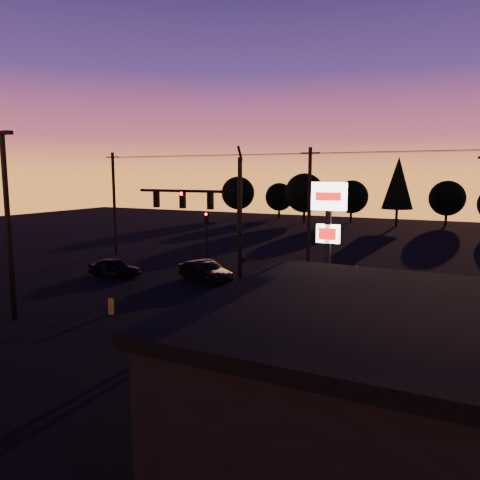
# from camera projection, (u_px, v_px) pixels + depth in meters

# --- Properties ---
(ground) EXTENTS (120.00, 120.00, 0.00)m
(ground) POSITION_uv_depth(u_px,v_px,m) (175.00, 324.00, 22.49)
(ground) COLOR black
(ground) RESTS_ON ground
(lane_arrow) EXTENTS (1.20, 3.10, 0.01)m
(lane_arrow) POSITION_uv_depth(u_px,v_px,m) (202.00, 316.00, 23.74)
(lane_arrow) COLOR beige
(lane_arrow) RESTS_ON ground
(traffic_signal_mast) EXTENTS (6.79, 0.52, 8.58)m
(traffic_signal_mast) POSITION_uv_depth(u_px,v_px,m) (214.00, 215.00, 25.38)
(traffic_signal_mast) COLOR black
(traffic_signal_mast) RESTS_ON ground
(secondary_signal) EXTENTS (0.30, 0.31, 4.35)m
(secondary_signal) POSITION_uv_depth(u_px,v_px,m) (207.00, 232.00, 34.47)
(secondary_signal) COLOR black
(secondary_signal) RESTS_ON ground
(parking_lot_light) EXTENTS (1.25, 0.30, 9.14)m
(parking_lot_light) POSITION_uv_depth(u_px,v_px,m) (7.00, 213.00, 22.44)
(parking_lot_light) COLOR black
(parking_lot_light) RESTS_ON ground
(pylon_sign) EXTENTS (1.50, 0.28, 6.80)m
(pylon_sign) POSITION_uv_depth(u_px,v_px,m) (328.00, 226.00, 20.01)
(pylon_sign) COLOR black
(pylon_sign) RESTS_ON ground
(utility_pole_0) EXTENTS (1.40, 0.26, 9.00)m
(utility_pole_0) POSITION_uv_depth(u_px,v_px,m) (114.00, 203.00, 41.35)
(utility_pole_0) COLOR black
(utility_pole_0) RESTS_ON ground
(utility_pole_1) EXTENTS (1.40, 0.26, 9.00)m
(utility_pole_1) POSITION_uv_depth(u_px,v_px,m) (309.00, 210.00, 33.34)
(utility_pole_1) COLOR black
(utility_pole_1) RESTS_ON ground
(power_wires) EXTENTS (36.00, 1.22, 0.07)m
(power_wires) POSITION_uv_depth(u_px,v_px,m) (310.00, 153.00, 32.78)
(power_wires) COLOR black
(power_wires) RESTS_ON ground
(bollard) EXTENTS (0.27, 0.27, 0.81)m
(bollard) POSITION_uv_depth(u_px,v_px,m) (111.00, 306.00, 23.96)
(bollard) COLOR gold
(bollard) RESTS_ON ground
(tree_0) EXTENTS (5.36, 5.36, 6.74)m
(tree_0) POSITION_uv_depth(u_px,v_px,m) (238.00, 193.00, 75.94)
(tree_0) COLOR black
(tree_0) RESTS_ON ground
(tree_1) EXTENTS (4.54, 4.54, 5.71)m
(tree_1) POSITION_uv_depth(u_px,v_px,m) (279.00, 197.00, 76.01)
(tree_1) COLOR black
(tree_1) RESTS_ON ground
(tree_2) EXTENTS (5.77, 5.78, 7.26)m
(tree_2) POSITION_uv_depth(u_px,v_px,m) (304.00, 193.00, 68.79)
(tree_2) COLOR black
(tree_2) RESTS_ON ground
(tree_3) EXTENTS (4.95, 4.95, 6.22)m
(tree_3) POSITION_uv_depth(u_px,v_px,m) (351.00, 197.00, 69.74)
(tree_3) COLOR black
(tree_3) RESTS_ON ground
(tree_4) EXTENTS (4.18, 4.18, 9.50)m
(tree_4) POSITION_uv_depth(u_px,v_px,m) (398.00, 183.00, 63.67)
(tree_4) COLOR black
(tree_4) RESTS_ON ground
(tree_5) EXTENTS (4.95, 4.95, 6.22)m
(tree_5) POSITION_uv_depth(u_px,v_px,m) (447.00, 198.00, 65.72)
(tree_5) COLOR black
(tree_5) RESTS_ON ground
(car_left) EXTENTS (3.91, 1.83, 1.30)m
(car_left) POSITION_uv_depth(u_px,v_px,m) (115.00, 267.00, 32.74)
(car_left) COLOR black
(car_left) RESTS_ON ground
(car_mid) EXTENTS (4.50, 2.97, 1.40)m
(car_mid) POSITION_uv_depth(u_px,v_px,m) (205.00, 271.00, 31.13)
(car_mid) COLOR black
(car_mid) RESTS_ON ground
(car_right) EXTENTS (5.61, 3.25, 1.53)m
(car_right) POSITION_uv_depth(u_px,v_px,m) (314.00, 276.00, 29.35)
(car_right) COLOR black
(car_right) RESTS_ON ground
(suv_parked) EXTENTS (5.13, 5.92, 1.51)m
(suv_parked) POSITION_uv_depth(u_px,v_px,m) (415.00, 359.00, 16.26)
(suv_parked) COLOR black
(suv_parked) RESTS_ON ground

